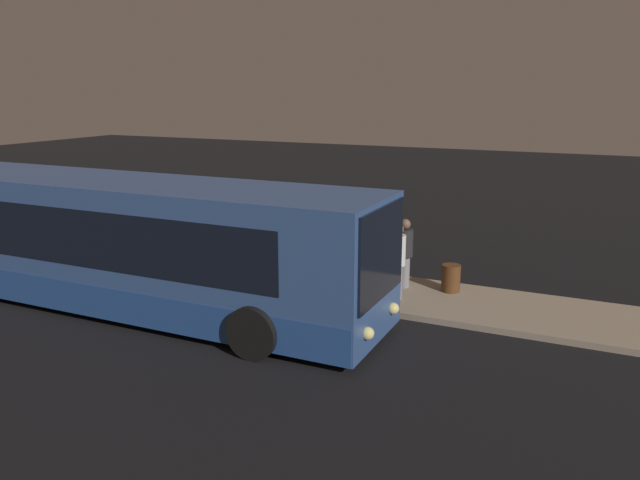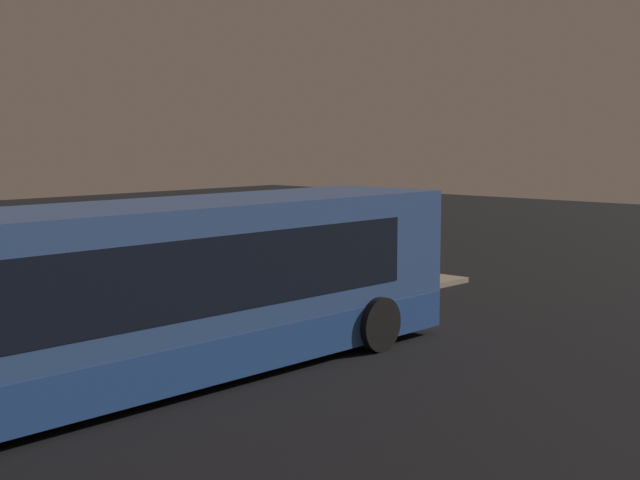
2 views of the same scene
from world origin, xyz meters
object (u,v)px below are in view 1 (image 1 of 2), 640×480
at_px(passenger_with_bags, 404,251).
at_px(sign_post, 131,208).
at_px(passenger_waiting, 274,243).
at_px(suitcase, 263,271).
at_px(bus_lead, 119,244).
at_px(passenger_boarding, 397,258).
at_px(trash_bin, 451,278).

bearing_deg(passenger_with_bags, sign_post, 88.05).
distance_m(passenger_waiting, suitcase, 0.76).
relative_size(bus_lead, sign_post, 4.91).
bearing_deg(passenger_boarding, suitcase, -108.91).
bearing_deg(passenger_boarding, passenger_with_bags, 165.19).
bearing_deg(passenger_boarding, trash_bin, 113.60).
height_order(passenger_boarding, passenger_waiting, passenger_boarding).
relative_size(suitcase, trash_bin, 1.32).
bearing_deg(passenger_waiting, sign_post, -175.17).
distance_m(bus_lead, passenger_with_bags, 6.61).
bearing_deg(trash_bin, bus_lead, -150.97).
height_order(bus_lead, passenger_waiting, bus_lead).
bearing_deg(passenger_with_bags, bus_lead, 109.38).
bearing_deg(suitcase, passenger_boarding, 4.28).
xyz_separation_m(passenger_waiting, passenger_with_bags, (3.19, 0.70, -0.00)).
bearing_deg(passenger_with_bags, suitcase, 96.64).
xyz_separation_m(passenger_boarding, passenger_waiting, (-3.33, 0.23, -0.06)).
xyz_separation_m(bus_lead, trash_bin, (6.68, 3.71, -0.98)).
distance_m(passenger_with_bags, trash_bin, 1.28).
relative_size(passenger_boarding, passenger_waiting, 1.07).
distance_m(passenger_boarding, passenger_waiting, 3.33).
bearing_deg(trash_bin, suitcase, -163.26).
bearing_deg(passenger_waiting, passenger_boarding, -9.86).
xyz_separation_m(passenger_waiting, suitcase, (-0.05, -0.48, -0.59)).
xyz_separation_m(bus_lead, passenger_waiting, (2.35, 2.87, -0.40)).
height_order(bus_lead, trash_bin, bus_lead).
xyz_separation_m(passenger_with_bags, sign_post, (-7.05, -1.44, 0.72)).
distance_m(passenger_waiting, passenger_with_bags, 3.27).
relative_size(passenger_with_bags, suitcase, 1.95).
height_order(passenger_boarding, suitcase, passenger_boarding).
distance_m(passenger_waiting, trash_bin, 4.44).
bearing_deg(trash_bin, sign_post, -169.17).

